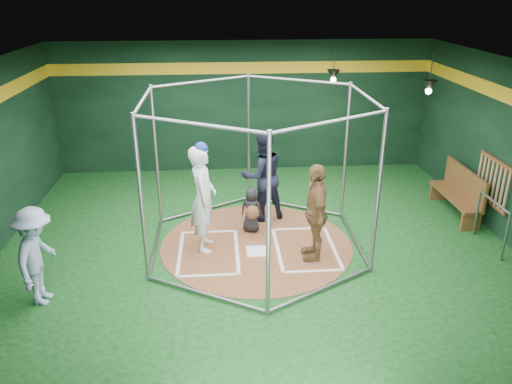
{
  "coord_description": "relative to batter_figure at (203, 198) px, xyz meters",
  "views": [
    {
      "loc": [
        -0.68,
        -8.78,
        4.81
      ],
      "look_at": [
        0.0,
        0.1,
        1.1
      ],
      "focal_mm": 35.0,
      "sensor_mm": 36.0,
      "label": 1
    }
  ],
  "objects": [
    {
      "name": "dugout_bench",
      "position": [
        5.65,
        1.17,
        -0.53
      ],
      "size": [
        0.43,
        1.84,
        1.08
      ],
      "color": "brown",
      "rests_on": "ground"
    },
    {
      "name": "batter_box_right",
      "position": [
        1.97,
        -0.19,
        -1.06
      ],
      "size": [
        1.17,
        1.77,
        0.01
      ],
      "color": "white",
      "rests_on": "clay_disc"
    },
    {
      "name": "batter_figure",
      "position": [
        0.0,
        0.0,
        0.0
      ],
      "size": [
        0.51,
        0.77,
        2.17
      ],
      "color": "white",
      "rests_on": "clay_disc"
    },
    {
      "name": "bystander_blue",
      "position": [
        -2.6,
        -1.58,
        -0.25
      ],
      "size": [
        0.69,
        1.12,
        1.67
      ],
      "primitive_type": "imported",
      "rotation": [
        0.0,
        0.0,
        1.5
      ],
      "color": "#9AAECC",
      "rests_on": "ground"
    },
    {
      "name": "batting_cage",
      "position": [
        1.02,
        0.06,
        0.42
      ],
      "size": [
        4.05,
        4.67,
        3.0
      ],
      "color": "gray",
      "rests_on": "ground"
    },
    {
      "name": "home_plate",
      "position": [
        1.02,
        -0.24,
        -1.06
      ],
      "size": [
        0.43,
        0.43,
        0.01
      ],
      "primitive_type": "cube",
      "color": "white",
      "rests_on": "clay_disc"
    },
    {
      "name": "clay_disc",
      "position": [
        1.02,
        0.06,
        -1.08
      ],
      "size": [
        3.8,
        3.8,
        0.01
      ],
      "primitive_type": "cylinder",
      "color": "brown",
      "rests_on": "ground"
    },
    {
      "name": "batter_box_left",
      "position": [
        0.07,
        -0.19,
        -1.06
      ],
      "size": [
        1.17,
        1.77,
        0.01
      ],
      "color": "white",
      "rests_on": "clay_disc"
    },
    {
      "name": "pendant_lamp_near",
      "position": [
        3.22,
        3.66,
        1.66
      ],
      "size": [
        0.34,
        0.34,
        0.9
      ],
      "color": "black",
      "rests_on": "room_shell"
    },
    {
      "name": "room_shell",
      "position": [
        1.02,
        0.07,
        0.67
      ],
      "size": [
        10.1,
        9.1,
        3.53
      ],
      "color": "#0D3C12",
      "rests_on": "ground"
    },
    {
      "name": "umpire",
      "position": [
        1.24,
        1.28,
        -0.07
      ],
      "size": [
        1.16,
        1.02,
        2.0
      ],
      "primitive_type": "imported",
      "rotation": [
        0.0,
        0.0,
        3.45
      ],
      "color": "black",
      "rests_on": "clay_disc"
    },
    {
      "name": "steel_railing",
      "position": [
        5.57,
        -0.37,
        -0.42
      ],
      "size": [
        0.05,
        1.14,
        0.99
      ],
      "color": "gray",
      "rests_on": "ground"
    },
    {
      "name": "bat_rack",
      "position": [
        5.94,
        0.46,
        -0.03
      ],
      "size": [
        0.07,
        1.25,
        0.98
      ],
      "color": "brown",
      "rests_on": "room_shell"
    },
    {
      "name": "pendant_lamp_far",
      "position": [
        5.02,
        2.06,
        1.66
      ],
      "size": [
        0.34,
        0.34,
        0.9
      ],
      "color": "black",
      "rests_on": "room_shell"
    },
    {
      "name": "visitor_leopard",
      "position": [
        2.06,
        -0.5,
        -0.14
      ],
      "size": [
        0.47,
        1.1,
        1.87
      ],
      "primitive_type": "imported",
      "rotation": [
        0.0,
        0.0,
        -1.59
      ],
      "color": "#A57B47",
      "rests_on": "clay_disc"
    },
    {
      "name": "catcher_figure",
      "position": [
        0.96,
        0.63,
        -0.58
      ],
      "size": [
        0.55,
        0.62,
        0.96
      ],
      "color": "black",
      "rests_on": "clay_disc"
    }
  ]
}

